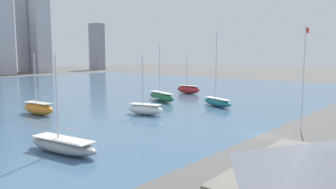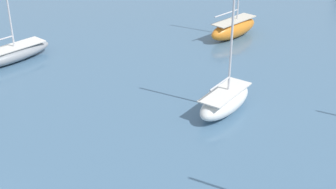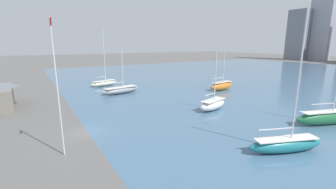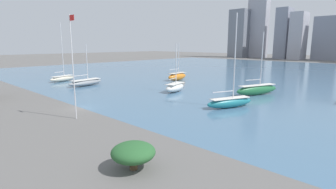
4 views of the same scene
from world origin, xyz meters
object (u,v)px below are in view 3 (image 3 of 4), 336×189
sailboat_orange (221,86)px  sailboat_gray (121,90)px  flag_pole (57,85)px  sailboat_cream (104,83)px  sailboat_green (328,117)px  sailboat_white (213,104)px  sailboat_teal (285,144)px

sailboat_orange → sailboat_gray: (-9.66, -22.96, -0.29)m
flag_pole → sailboat_cream: sailboat_cream is taller
sailboat_green → sailboat_white: sailboat_green is taller
sailboat_gray → flag_pole: bearing=-39.5°
sailboat_green → sailboat_gray: 39.98m
sailboat_gray → sailboat_cream: sailboat_cream is taller
flag_pole → sailboat_orange: bearing=112.6°
flag_pole → sailboat_gray: (-25.73, 15.64, -6.57)m
sailboat_orange → sailboat_teal: 33.36m
sailboat_orange → sailboat_gray: bearing=-117.9°
sailboat_orange → sailboat_teal: sailboat_teal is taller
flag_pole → sailboat_orange: flag_pole is taller
flag_pole → sailboat_green: 35.57m
sailboat_white → sailboat_cream: size_ratio=0.65×
flag_pole → sailboat_gray: bearing=148.7°
flag_pole → sailboat_teal: 24.25m
sailboat_orange → sailboat_gray: size_ratio=1.03×
sailboat_white → sailboat_cream: 34.47m
flag_pole → sailboat_teal: sailboat_teal is taller
sailboat_green → sailboat_teal: (1.74, -13.34, -0.14)m
sailboat_teal → sailboat_cream: bearing=-152.5°
sailboat_orange → sailboat_cream: bearing=-137.3°
sailboat_orange → sailboat_white: 18.29m
sailboat_white → sailboat_teal: 16.60m
flag_pole → sailboat_white: bearing=99.8°
flag_pole → sailboat_green: bearing=73.4°
sailboat_cream → sailboat_teal: (49.13, 5.07, 0.02)m
sailboat_gray → sailboat_teal: bearing=-1.3°
sailboat_green → sailboat_white: 16.81m
flag_pole → sailboat_teal: bearing=59.8°
flag_pole → sailboat_cream: (-37.37, 15.13, -6.49)m
sailboat_green → sailboat_cream: bearing=-139.0°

